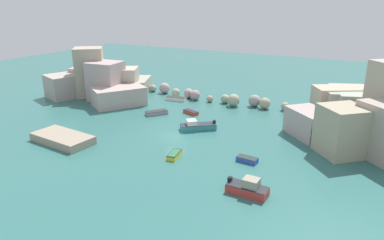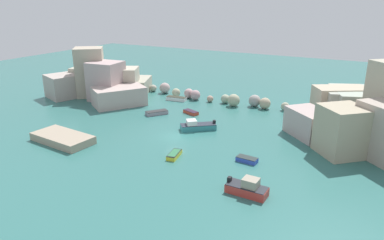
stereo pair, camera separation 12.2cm
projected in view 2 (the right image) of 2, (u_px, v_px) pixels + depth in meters
cove_water at (175, 137)px, 49.33m from camera, size 160.00×160.00×0.00m
cliff_headland_left at (102, 82)px, 68.30m from camera, size 21.16×18.31×9.32m
cliff_headland_right at (370, 118)px, 46.30m from camera, size 20.73×19.86×10.78m
rock_breakwater at (217, 97)px, 65.58m from camera, size 30.35×4.11×2.17m
stone_dock at (63, 138)px, 47.37m from camera, size 8.76×4.81×1.03m
moored_boat_0 at (197, 126)px, 51.73m from camera, size 5.03×4.58×1.55m
moored_boat_1 at (247, 188)px, 34.62m from camera, size 4.07×1.79×1.76m
moored_boat_2 at (157, 113)px, 58.66m from camera, size 3.21×3.72×0.62m
moored_boat_3 at (191, 112)px, 59.02m from camera, size 2.99×2.00×0.54m
moored_boat_4 at (174, 155)px, 42.94m from camera, size 1.56×2.87×0.56m
moored_boat_5 at (289, 118)px, 56.44m from camera, size 1.79×2.60×0.47m
moored_boat_6 at (176, 99)px, 66.72m from camera, size 3.88×1.69×0.71m
moored_boat_7 at (247, 160)px, 41.64m from camera, size 2.49×1.31×0.58m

